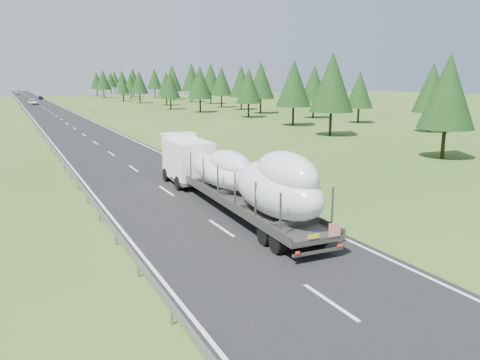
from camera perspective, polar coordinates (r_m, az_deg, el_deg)
name	(u,v)px	position (r m, az deg, el deg)	size (l,w,h in m)	color
ground	(221,228)	(23.95, -2.31, -5.91)	(400.00, 400.00, 0.00)	#36531B
road_surface	(48,111)	(121.34, -22.37, 7.84)	(10.00, 400.00, 0.02)	black
guardrail	(23,109)	(120.96, -24.91, 7.89)	(0.10, 400.00, 0.76)	slate
marker_posts	(54,99)	(176.60, -21.74, 9.17)	(0.13, 350.08, 1.00)	silver
highway_sign	(93,107)	(102.26, -17.47, 8.54)	(0.08, 0.90, 2.60)	slate
tree_line_right	(198,81)	(130.85, -5.14, 11.98)	(27.98, 268.70, 12.59)	black
boat_truck	(235,175)	(26.48, -0.61, 0.66)	(3.20, 18.93, 4.24)	white
distant_van	(33,102)	(150.00, -23.91, 8.69)	(2.63, 5.71, 1.59)	silver
distant_car_dark	(41,97)	(188.02, -23.15, 9.24)	(1.62, 4.03, 1.37)	black
distant_car_blue	(17,93)	(247.51, -25.56, 9.54)	(1.57, 4.50, 1.48)	#1A2F4A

